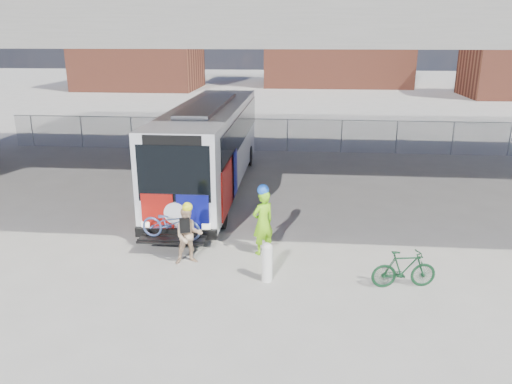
# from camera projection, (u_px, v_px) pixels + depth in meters

# --- Properties ---
(ground) EXTENTS (160.00, 160.00, 0.00)m
(ground) POSITION_uv_depth(u_px,v_px,m) (246.00, 229.00, 16.94)
(ground) COLOR #9E9991
(ground) RESTS_ON ground
(bus) EXTENTS (2.67, 13.02, 3.69)m
(bus) POSITION_uv_depth(u_px,v_px,m) (210.00, 141.00, 20.69)
(bus) COLOR silver
(bus) RESTS_ON ground
(overpass) EXTENTS (40.00, 16.00, 7.95)m
(overpass) POSITION_uv_depth(u_px,v_px,m) (257.00, 28.00, 18.76)
(overpass) COLOR #605E59
(overpass) RESTS_ON ground
(chainlink_fence) EXTENTS (30.00, 0.06, 30.00)m
(chainlink_fence) POSITION_uv_depth(u_px,v_px,m) (270.00, 126.00, 27.90)
(chainlink_fence) COLOR gray
(chainlink_fence) RESTS_ON ground
(brick_buildings) EXTENTS (54.00, 22.00, 12.00)m
(brick_buildings) POSITION_uv_depth(u_px,v_px,m) (300.00, 42.00, 60.98)
(brick_buildings) COLOR brown
(brick_buildings) RESTS_ON ground
(bollard) EXTENTS (0.29, 0.29, 1.10)m
(bollard) POSITION_uv_depth(u_px,v_px,m) (267.00, 261.00, 13.23)
(bollard) COLOR silver
(bollard) RESTS_ON ground
(cyclist_hivis) EXTENTS (0.86, 0.83, 2.17)m
(cyclist_hivis) POSITION_uv_depth(u_px,v_px,m) (263.00, 221.00, 14.78)
(cyclist_hivis) COLOR #7BD716
(cyclist_hivis) RESTS_ON ground
(cyclist_tan) EXTENTS (0.99, 0.88, 1.85)m
(cyclist_tan) POSITION_uv_depth(u_px,v_px,m) (188.00, 235.00, 14.19)
(cyclist_tan) COLOR tan
(cyclist_tan) RESTS_ON ground
(bike_parked) EXTENTS (1.76, 0.74, 1.02)m
(bike_parked) POSITION_uv_depth(u_px,v_px,m) (404.00, 269.00, 12.91)
(bike_parked) COLOR #123A1F
(bike_parked) RESTS_ON ground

